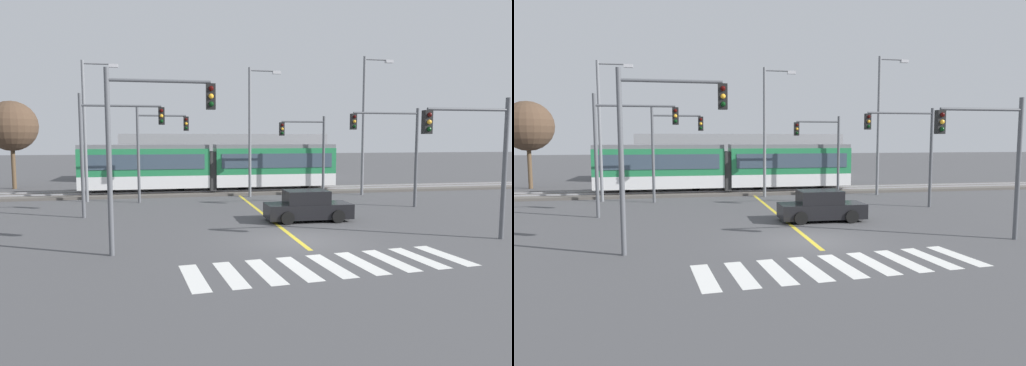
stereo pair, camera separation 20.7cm
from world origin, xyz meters
TOP-DOWN VIEW (x-y plane):
  - ground_plane at (0.00, 0.00)m, footprint 200.00×200.00m
  - track_bed at (0.00, 16.38)m, footprint 120.00×4.00m
  - rail_near at (0.00, 15.66)m, footprint 120.00×0.08m
  - rail_far at (0.00, 17.10)m, footprint 120.00×0.08m
  - light_rail_tram at (-1.79, 16.38)m, footprint 18.50×2.64m
  - crosswalk_stripe_0 at (-4.38, -4.13)m, footprint 0.83×2.84m
  - crosswalk_stripe_1 at (-3.28, -4.03)m, footprint 0.83×2.84m
  - crosswalk_stripe_2 at (-2.19, -3.92)m, footprint 0.83×2.84m
  - crosswalk_stripe_3 at (-1.09, -3.81)m, footprint 0.83×2.84m
  - crosswalk_stripe_4 at (0.00, -3.70)m, footprint 0.83×2.84m
  - crosswalk_stripe_5 at (1.09, -3.60)m, footprint 0.83×2.84m
  - crosswalk_stripe_6 at (2.19, -3.49)m, footprint 0.83×2.84m
  - crosswalk_stripe_7 at (3.28, -3.38)m, footprint 0.83×2.84m
  - crosswalk_stripe_8 at (4.38, -3.28)m, footprint 0.83×2.84m
  - lane_centre_line at (0.00, 6.34)m, footprint 0.20×16.09m
  - sedan_crossing at (1.72, 4.10)m, footprint 4.22×1.95m
  - traffic_light_far_right at (4.54, 12.86)m, footprint 3.25×0.38m
  - traffic_light_near_left at (-5.82, -1.02)m, footprint 3.75×0.38m
  - traffic_light_mid_left at (-7.88, 7.13)m, footprint 4.25×0.38m
  - traffic_light_mid_right at (7.94, 7.26)m, footprint 4.25×0.38m
  - traffic_light_near_right at (6.90, -1.35)m, footprint 3.75×0.38m
  - traffic_light_far_left at (-5.72, 12.27)m, footprint 3.25×0.38m
  - street_lamp_west at (-9.91, 13.36)m, footprint 2.24×0.28m
  - street_lamp_centre at (0.81, 13.71)m, footprint 2.26×0.28m
  - street_lamp_east at (8.91, 13.23)m, footprint 2.23×0.28m
  - bare_tree_far_west at (-17.09, 22.36)m, footprint 3.98×3.98m
  - building_backdrop_far at (0.58, 28.01)m, footprint 19.61×6.00m

SIDE VIEW (x-z plane):
  - ground_plane at x=0.00m, z-range 0.00..0.00m
  - lane_centre_line at x=0.00m, z-range 0.00..0.01m
  - crosswalk_stripe_0 at x=-4.38m, z-range 0.00..0.01m
  - crosswalk_stripe_1 at x=-3.28m, z-range 0.00..0.01m
  - crosswalk_stripe_2 at x=-2.19m, z-range 0.00..0.01m
  - crosswalk_stripe_3 at x=-1.09m, z-range 0.00..0.01m
  - crosswalk_stripe_4 at x=0.00m, z-range 0.00..0.01m
  - crosswalk_stripe_5 at x=1.09m, z-range 0.00..0.01m
  - crosswalk_stripe_6 at x=2.19m, z-range 0.00..0.01m
  - crosswalk_stripe_7 at x=3.28m, z-range 0.00..0.01m
  - crosswalk_stripe_8 at x=4.38m, z-range 0.00..0.01m
  - track_bed at x=0.00m, z-range 0.00..0.18m
  - rail_near at x=0.00m, z-range 0.18..0.28m
  - rail_far at x=0.00m, z-range 0.18..0.28m
  - sedan_crossing at x=1.72m, z-range -0.06..1.46m
  - light_rail_tram at x=-1.79m, z-range 0.33..3.76m
  - building_backdrop_far at x=0.58m, z-range 0.00..4.46m
  - traffic_light_far_right at x=4.54m, z-range 0.90..6.48m
  - traffic_light_near_right at x=6.90m, z-range 0.90..6.58m
  - traffic_light_far_left at x=-5.72m, z-range 0.89..6.92m
  - traffic_light_mid_right at x=7.94m, z-range 1.03..6.85m
  - traffic_light_mid_left at x=-7.88m, z-range 0.97..7.29m
  - traffic_light_near_left at x=-5.82m, z-range 1.03..7.48m
  - bare_tree_far_west at x=-17.09m, z-range 1.50..8.53m
  - street_lamp_centre at x=0.81m, z-range 0.59..9.45m
  - street_lamp_west at x=-9.91m, z-range 0.59..9.53m
  - street_lamp_east at x=8.91m, z-range 0.60..10.38m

